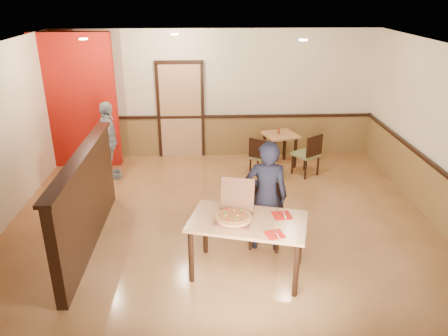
# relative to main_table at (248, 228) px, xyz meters

# --- Properties ---
(floor) EXTENTS (7.00, 7.00, 0.00)m
(floor) POSITION_rel_main_table_xyz_m (-0.29, 1.02, -0.70)
(floor) COLOR #BE7F4A
(floor) RESTS_ON ground
(ceiling) EXTENTS (7.00, 7.00, 0.00)m
(ceiling) POSITION_rel_main_table_xyz_m (-0.29, 1.02, 2.10)
(ceiling) COLOR black
(ceiling) RESTS_ON wall_back
(wall_back) EXTENTS (7.00, 0.00, 7.00)m
(wall_back) POSITION_rel_main_table_xyz_m (-0.29, 4.52, 0.70)
(wall_back) COLOR #FFECC7
(wall_back) RESTS_ON floor
(wainscot_back) EXTENTS (7.00, 0.04, 0.90)m
(wainscot_back) POSITION_rel_main_table_xyz_m (-0.29, 4.49, -0.25)
(wainscot_back) COLOR olive
(wainscot_back) RESTS_ON floor
(chair_rail_back) EXTENTS (7.00, 0.06, 0.06)m
(chair_rail_back) POSITION_rel_main_table_xyz_m (-0.29, 4.47, 0.22)
(chair_rail_back) COLOR black
(chair_rail_back) RESTS_ON wall_back
(wainscot_right) EXTENTS (0.04, 7.00, 0.90)m
(wainscot_right) POSITION_rel_main_table_xyz_m (3.18, 1.02, -0.25)
(wainscot_right) COLOR olive
(wainscot_right) RESTS_ON floor
(chair_rail_right) EXTENTS (0.06, 7.00, 0.06)m
(chair_rail_right) POSITION_rel_main_table_xyz_m (3.16, 1.02, 0.22)
(chair_rail_right) COLOR black
(chair_rail_right) RESTS_ON wall_right
(back_door) EXTENTS (0.90, 0.06, 2.10)m
(back_door) POSITION_rel_main_table_xyz_m (-1.09, 4.48, 0.35)
(back_door) COLOR tan
(back_door) RESTS_ON wall_back
(booth_partition) EXTENTS (0.20, 3.10, 1.44)m
(booth_partition) POSITION_rel_main_table_xyz_m (-2.29, 0.82, 0.04)
(booth_partition) COLOR black
(booth_partition) RESTS_ON floor
(red_accent_panel) EXTENTS (1.60, 0.20, 2.78)m
(red_accent_panel) POSITION_rel_main_table_xyz_m (-3.19, 4.02, 0.70)
(red_accent_panel) COLOR #A5140B
(red_accent_panel) RESTS_ON floor
(spot_a) EXTENTS (0.14, 0.14, 0.02)m
(spot_a) POSITION_rel_main_table_xyz_m (-2.59, 2.82, 2.08)
(spot_a) COLOR #FFE1B2
(spot_a) RESTS_ON ceiling
(spot_b) EXTENTS (0.14, 0.14, 0.02)m
(spot_b) POSITION_rel_main_table_xyz_m (-1.09, 3.52, 2.08)
(spot_b) COLOR #FFE1B2
(spot_b) RESTS_ON ceiling
(spot_c) EXTENTS (0.14, 0.14, 0.02)m
(spot_c) POSITION_rel_main_table_xyz_m (1.11, 2.52, 2.08)
(spot_c) COLOR #FFE1B2
(spot_c) RESTS_ON ceiling
(main_table) EXTENTS (1.68, 1.22, 0.81)m
(main_table) POSITION_rel_main_table_xyz_m (0.00, 0.00, 0.00)
(main_table) COLOR tan
(main_table) RESTS_ON floor
(diner_chair) EXTENTS (0.58, 0.58, 0.95)m
(diner_chair) POSITION_rel_main_table_xyz_m (0.36, 0.75, -0.18)
(diner_chair) COLOR olive
(diner_chair) RESTS_ON floor
(side_chair_left) EXTENTS (0.57, 0.57, 0.84)m
(side_chair_left) POSITION_rel_main_table_xyz_m (0.56, 3.23, -0.24)
(side_chair_left) COLOR olive
(side_chair_left) RESTS_ON floor
(side_chair_right) EXTENTS (0.62, 0.62, 0.90)m
(side_chair_right) POSITION_rel_main_table_xyz_m (1.53, 3.23, -0.21)
(side_chair_right) COLOR olive
(side_chair_right) RESTS_ON floor
(side_table) EXTENTS (0.82, 0.82, 0.70)m
(side_table) POSITION_rel_main_table_xyz_m (1.05, 3.84, -0.16)
(side_table) COLOR tan
(side_table) RESTS_ON floor
(diner) EXTENTS (0.66, 0.48, 1.68)m
(diner) POSITION_rel_main_table_xyz_m (0.32, 0.60, 0.14)
(diner) COLOR black
(diner) RESTS_ON floor
(passerby) EXTENTS (0.58, 0.98, 1.57)m
(passerby) POSITION_rel_main_table_xyz_m (-2.46, 3.31, 0.09)
(passerby) COLOR #93959C
(passerby) RESTS_ON floor
(pizza_box) EXTENTS (0.56, 0.62, 0.47)m
(pizza_box) POSITION_rel_main_table_xyz_m (-0.17, 0.05, 0.17)
(pizza_box) COLOR brown
(pizza_box) RESTS_ON main_table
(pizza) EXTENTS (0.51, 0.51, 0.03)m
(pizza) POSITION_rel_main_table_xyz_m (-0.19, -0.00, 0.16)
(pizza) COLOR #CB8B49
(pizza) RESTS_ON pizza_box
(napkin_near) EXTENTS (0.27, 0.27, 0.01)m
(napkin_near) POSITION_rel_main_table_xyz_m (0.29, -0.37, 0.11)
(napkin_near) COLOR red
(napkin_near) RESTS_ON main_table
(napkin_far) EXTENTS (0.27, 0.27, 0.01)m
(napkin_far) POSITION_rel_main_table_xyz_m (0.46, 0.10, 0.11)
(napkin_far) COLOR red
(napkin_far) RESTS_ON main_table
(condiment) EXTENTS (0.05, 0.05, 0.14)m
(condiment) POSITION_rel_main_table_xyz_m (1.01, 3.84, 0.08)
(condiment) COLOR maroon
(condiment) RESTS_ON side_table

